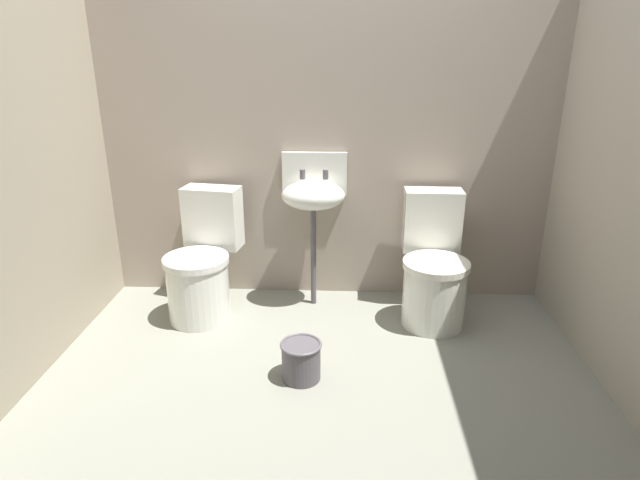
% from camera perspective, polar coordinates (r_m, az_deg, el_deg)
% --- Properties ---
extents(ground_plane, '(3.30, 2.69, 0.08)m').
position_cam_1_polar(ground_plane, '(2.80, -0.29, -16.47)').
color(ground_plane, gray).
extents(wall_back, '(3.30, 0.10, 2.18)m').
position_cam_1_polar(wall_back, '(3.48, 0.72, 11.27)').
color(wall_back, '#A39282').
rests_on(wall_back, ground).
extents(toilet_left, '(0.47, 0.64, 0.78)m').
position_cam_1_polar(toilet_left, '(3.42, -12.52, -2.78)').
color(toilet_left, white).
rests_on(toilet_left, ground).
extents(toilet_right, '(0.41, 0.60, 0.78)m').
position_cam_1_polar(toilet_right, '(3.35, 12.11, -3.25)').
color(toilet_right, white).
rests_on(toilet_right, ground).
extents(sink, '(0.42, 0.35, 0.99)m').
position_cam_1_polar(sink, '(3.35, -0.71, 5.04)').
color(sink, '#534D53').
rests_on(sink, ground).
extents(bucket, '(0.22, 0.22, 0.21)m').
position_cam_1_polar(bucket, '(2.80, -2.04, -12.79)').
color(bucket, '#534D53').
rests_on(bucket, ground).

